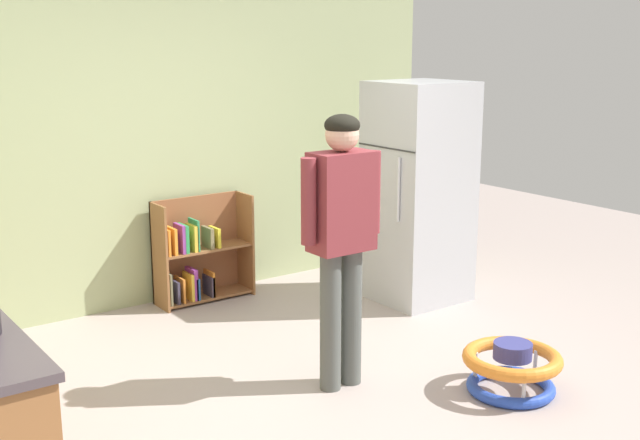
% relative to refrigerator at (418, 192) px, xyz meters
% --- Properties ---
extents(ground_plane, '(12.00, 12.00, 0.00)m').
position_rel_refrigerator_xyz_m(ground_plane, '(-1.65, -1.14, -0.89)').
color(ground_plane, '#AA9A93').
rests_on(ground_plane, ground).
extents(back_wall, '(5.20, 0.06, 2.70)m').
position_rel_refrigerator_xyz_m(back_wall, '(-1.65, 1.19, 0.46)').
color(back_wall, '#A3B07E').
rests_on(back_wall, ground).
extents(refrigerator, '(0.73, 0.68, 1.78)m').
position_rel_refrigerator_xyz_m(refrigerator, '(0.00, 0.00, 0.00)').
color(refrigerator, '#B7BABF').
rests_on(refrigerator, ground).
extents(bookshelf, '(0.80, 0.28, 0.85)m').
position_rel_refrigerator_xyz_m(bookshelf, '(-1.50, 1.01, -0.52)').
color(bookshelf, brown).
rests_on(bookshelf, ground).
extents(standing_person, '(0.57, 0.22, 1.69)m').
position_rel_refrigerator_xyz_m(standing_person, '(-1.56, -1.01, 0.13)').
color(standing_person, '#505450').
rests_on(standing_person, ground).
extents(baby_walker, '(0.60, 0.60, 0.32)m').
position_rel_refrigerator_xyz_m(baby_walker, '(-0.77, -1.70, -0.73)').
color(baby_walker, blue).
rests_on(baby_walker, ground).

